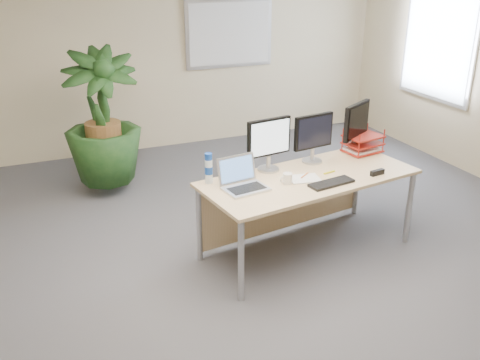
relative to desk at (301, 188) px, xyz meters
name	(u,v)px	position (x,y,z in m)	size (l,w,h in m)	color
floor	(273,297)	(-0.60, -0.68, -0.59)	(8.00, 8.00, 0.00)	#47464B
back_wall	(146,53)	(-0.60, 3.32, 0.76)	(7.00, 0.04, 2.70)	beige
whiteboard	(229,33)	(0.60, 3.29, 0.96)	(1.30, 0.04, 0.95)	silver
window	(439,40)	(2.87, 1.62, 0.96)	(0.04, 1.30, 1.55)	silver
desk	(301,188)	(0.00, 0.00, 0.00)	(2.06, 1.10, 0.75)	#D7B57E
floor_plant	(103,130)	(-1.45, 1.98, 0.16)	(0.84, 0.84, 1.50)	#143815
monitor_left	(269,141)	(-0.26, 0.17, 0.44)	(0.44, 0.20, 0.49)	#A8A8AC
monitor_right	(313,135)	(0.21, 0.20, 0.43)	(0.42, 0.19, 0.46)	#A8A8AC
monitor_dark	(356,125)	(0.74, 0.28, 0.45)	(0.41, 0.26, 0.50)	#A8A8AC
laptop	(242,181)	(-0.63, -0.11, 0.22)	(0.40, 0.36, 0.26)	silver
keyboard	(331,183)	(0.10, -0.34, 0.17)	(0.42, 0.14, 0.02)	black
coffee_mug	(287,178)	(-0.24, -0.17, 0.21)	(0.12, 0.08, 0.09)	white
spiral_notebook	(304,179)	(-0.06, -0.15, 0.16)	(0.26, 0.20, 0.01)	silver
orange_pen	(305,175)	(-0.03, -0.11, 0.18)	(0.01, 0.01, 0.14)	orange
yellow_highlighter	(329,172)	(0.22, -0.11, 0.17)	(0.02, 0.02, 0.13)	yellow
water_bottle	(209,169)	(-0.86, 0.10, 0.29)	(0.07, 0.07, 0.27)	white
letter_tray	(363,145)	(0.82, 0.25, 0.24)	(0.39, 0.32, 0.17)	#A11E13
stapler	(377,172)	(0.59, -0.31, 0.18)	(0.14, 0.04, 0.05)	black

